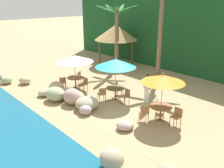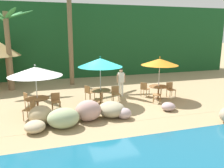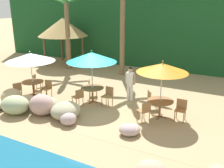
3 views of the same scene
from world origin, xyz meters
TOP-DOWN VIEW (x-y plane):
  - ground_plane at (0.00, 0.00)m, footprint 120.00×120.00m
  - terrace_deck at (0.00, 0.00)m, footprint 18.00×5.20m
  - foliage_backdrop at (0.00, 9.00)m, footprint 28.00×2.40m
  - rock_seawall at (-1.03, -2.61)m, footprint 17.81×3.47m
  - umbrella_white at (-3.73, -0.28)m, footprint 2.45×2.45m
  - dining_table_white at (-3.73, -0.28)m, footprint 1.10×1.10m
  - chair_white_seaward at (-2.88, -0.16)m, footprint 0.44×0.44m
  - chair_white_inland at (-4.18, 0.44)m, footprint 0.57×0.56m
  - chair_white_left at (-4.01, -1.09)m, footprint 0.57×0.56m
  - umbrella_teal at (-0.50, 0.35)m, footprint 2.34×2.34m
  - dining_table_teal at (-0.50, 0.35)m, footprint 1.10×1.10m
  - chair_teal_seaward at (0.36, 0.37)m, footprint 0.45×0.46m
  - chair_teal_inland at (-1.00, 1.04)m, footprint 0.58×0.58m
  - chair_teal_left at (-0.74, -0.47)m, footprint 0.56×0.55m
  - umbrella_orange at (2.90, 0.22)m, footprint 2.07×2.07m
  - dining_table_orange at (2.90, 0.22)m, footprint 1.10×1.10m
  - chair_orange_seaward at (3.75, 0.34)m, footprint 0.43×0.44m
  - chair_orange_inland at (2.31, 0.84)m, footprint 0.59×0.59m
  - chair_orange_left at (2.51, -0.54)m, footprint 0.59×0.59m
  - palm_tree_nearest at (-5.37, 5.00)m, footprint 3.37×3.13m
  - palm_tree_second at (-1.33, 5.39)m, footprint 3.72×3.51m
  - palapa_hut at (-6.58, 6.00)m, footprint 3.75×3.75m
  - waiter_in_white at (1.02, 1.37)m, footprint 0.52×0.21m

SIDE VIEW (x-z plane):
  - ground_plane at x=0.00m, z-range 0.00..0.00m
  - terrace_deck at x=0.00m, z-range 0.00..0.01m
  - rock_seawall at x=-1.03m, z-range -0.09..0.82m
  - chair_white_seaward at x=-2.88m, z-range 0.08..0.95m
  - chair_white_inland at x=-4.18m, z-range 0.08..0.95m
  - chair_white_left at x=-4.01m, z-range 0.08..0.95m
  - chair_teal_seaward at x=0.36m, z-range 0.08..0.95m
  - chair_teal_inland at x=-1.00m, z-range 0.08..0.95m
  - chair_teal_left at x=-0.74m, z-range 0.08..0.95m
  - chair_orange_seaward at x=3.75m, z-range 0.08..0.95m
  - chair_orange_inland at x=2.31m, z-range 0.08..0.95m
  - chair_orange_left at x=2.51m, z-range 0.08..0.95m
  - dining_table_white at x=-3.73m, z-range 0.24..0.98m
  - dining_table_teal at x=-0.50m, z-range 0.24..0.98m
  - dining_table_orange at x=2.90m, z-range 0.24..0.98m
  - waiter_in_white at x=1.02m, z-range 0.14..1.84m
  - umbrella_white at x=-3.73m, z-range 0.84..3.18m
  - umbrella_orange at x=2.90m, z-range 0.92..3.36m
  - umbrella_teal at x=-0.50m, z-range 0.94..3.49m
  - palapa_hut at x=-6.58m, z-range 1.08..4.61m
  - foliage_backdrop at x=0.00m, z-range 0.00..6.00m
  - palm_tree_nearest at x=-5.37m, z-range 0.98..6.21m
  - palm_tree_second at x=-1.33m, z-range 1.21..8.31m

